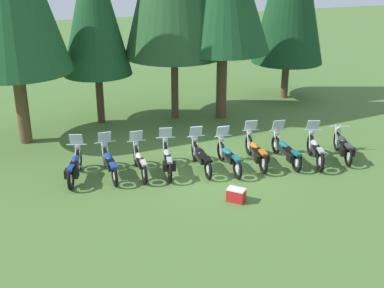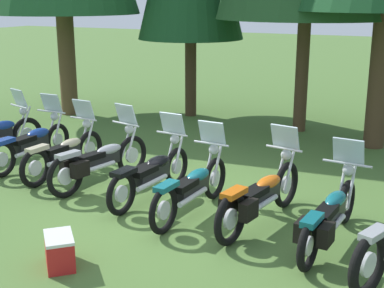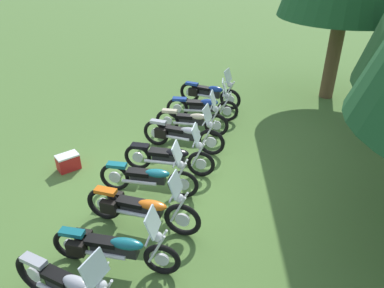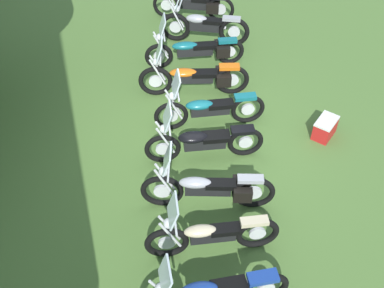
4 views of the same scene
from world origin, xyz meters
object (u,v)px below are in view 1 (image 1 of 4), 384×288
at_px(motorcycle_6, 256,151).
at_px(pine_tree_1, 94,5).
at_px(motorcycle_0, 75,167).
at_px(picnic_cooler, 236,195).
at_px(motorcycle_2, 140,162).
at_px(motorcycle_9, 343,146).
at_px(motorcycle_3, 168,159).
at_px(motorcycle_7, 286,151).
at_px(motorcycle_4, 201,157).
at_px(motorcycle_5, 229,156).
at_px(motorcycle_1, 109,163).
at_px(motorcycle_8, 315,150).

bearing_deg(motorcycle_6, pine_tree_1, 43.43).
bearing_deg(motorcycle_0, picnic_cooler, -108.56).
distance_m(motorcycle_2, picnic_cooler, 3.64).
xyz_separation_m(motorcycle_2, motorcycle_6, (4.04, -0.56, 0.02)).
distance_m(motorcycle_2, motorcycle_9, 7.30).
relative_size(motorcycle_3, pine_tree_1, 0.29).
bearing_deg(motorcycle_7, motorcycle_6, 82.34).
xyz_separation_m(motorcycle_9, picnic_cooler, (-4.98, -1.70, -0.27)).
bearing_deg(motorcycle_2, motorcycle_3, -97.46).
xyz_separation_m(motorcycle_0, motorcycle_4, (4.19, -0.61, -0.00)).
bearing_deg(motorcycle_0, motorcycle_5, -82.58).
height_order(motorcycle_1, motorcycle_9, motorcycle_1).
relative_size(motorcycle_4, motorcycle_7, 0.97).
relative_size(motorcycle_4, motorcycle_6, 0.95).
bearing_deg(motorcycle_6, motorcycle_0, 91.49).
bearing_deg(motorcycle_7, motorcycle_4, 85.58).
relative_size(motorcycle_4, picnic_cooler, 3.68).
distance_m(motorcycle_1, motorcycle_2, 1.01).
height_order(motorcycle_4, picnic_cooler, motorcycle_4).
bearing_deg(motorcycle_4, motorcycle_1, 84.72).
bearing_deg(motorcycle_5, motorcycle_1, 81.47).
height_order(motorcycle_2, motorcycle_4, motorcycle_2).
xyz_separation_m(motorcycle_5, motorcycle_8, (3.08, -0.55, 0.02)).
bearing_deg(pine_tree_1, picnic_cooler, -74.09).
height_order(motorcycle_7, picnic_cooler, motorcycle_7).
height_order(motorcycle_0, motorcycle_6, motorcycle_6).
xyz_separation_m(motorcycle_0, motorcycle_2, (2.12, -0.30, -0.01)).
xyz_separation_m(motorcycle_1, motorcycle_6, (5.03, -0.77, -0.00)).
relative_size(motorcycle_7, pine_tree_1, 0.30).
distance_m(motorcycle_1, motorcycle_9, 8.31).
bearing_deg(motorcycle_2, motorcycle_1, 81.78).
distance_m(motorcycle_0, motorcycle_9, 9.44).
bearing_deg(motorcycle_3, motorcycle_9, -86.79).
height_order(motorcycle_0, motorcycle_5, motorcycle_0).
bearing_deg(motorcycle_6, motorcycle_8, -97.30).
xyz_separation_m(motorcycle_8, picnic_cooler, (-3.82, -1.71, -0.28)).
distance_m(motorcycle_2, motorcycle_3, 0.93).
bearing_deg(picnic_cooler, motorcycle_7, 35.85).
xyz_separation_m(motorcycle_3, motorcycle_4, (1.15, -0.13, -0.01)).
height_order(motorcycle_4, motorcycle_6, motorcycle_6).
xyz_separation_m(motorcycle_8, pine_tree_1, (-6.30, 6.96, 4.49)).
height_order(pine_tree_1, picnic_cooler, pine_tree_1).
relative_size(motorcycle_8, motorcycle_9, 1.03).
distance_m(motorcycle_3, motorcycle_6, 3.15).
xyz_separation_m(motorcycle_2, motorcycle_3, (0.91, -0.18, 0.02)).
bearing_deg(motorcycle_7, motorcycle_3, 86.32).
distance_m(motorcycle_0, picnic_cooler, 5.38).
bearing_deg(motorcycle_8, motorcycle_0, 99.33).
relative_size(pine_tree_1, picnic_cooler, 12.65).
xyz_separation_m(motorcycle_2, picnic_cooler, (2.22, -2.87, -0.25)).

